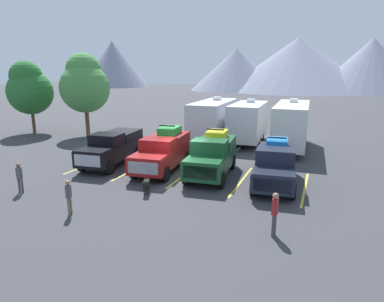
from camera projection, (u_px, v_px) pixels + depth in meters
The scene contains 20 objects.
ground_plane at pixel (180, 179), 19.17m from camera, with size 240.00×240.00×0.00m, color #38383D.
pickup_truck_a at pixel (113, 147), 21.93m from camera, with size 2.57×5.81×2.14m.
pickup_truck_b at pixel (163, 151), 20.68m from camera, with size 2.62×5.80×2.68m.
pickup_truck_c at pixel (212, 155), 19.57m from camera, with size 2.62×5.56×2.64m.
pickup_truck_d at pixel (275, 164), 18.05m from camera, with size 2.60×5.63×2.45m.
lot_stripe_a at pixel (93, 163), 22.42m from camera, with size 0.12×5.50×0.01m, color gold.
lot_stripe_b at pixel (137, 168), 21.21m from camera, with size 0.12×5.50×0.01m, color gold.
lot_stripe_c at pixel (186, 174), 19.99m from camera, with size 0.12×5.50×0.01m, color gold.
lot_stripe_d at pixel (242, 181), 18.78m from camera, with size 0.12×5.50×0.01m, color gold.
lot_stripe_e at pixel (305, 189), 17.57m from camera, with size 0.12×5.50×0.01m, color gold.
camper_trailer_a at pixel (213, 119), 28.76m from camera, with size 2.82×8.67×3.75m.
camper_trailer_b at pixel (248, 121), 27.79m from camera, with size 2.68×7.31×3.67m.
camper_trailer_c at pixel (291, 124), 25.78m from camera, with size 2.64×8.97×3.84m.
person_a at pixel (19, 176), 16.81m from camera, with size 0.33×0.23×1.55m.
person_b at pixel (69, 195), 14.27m from camera, with size 0.22×0.33×1.54m.
person_c at pixel (275, 211), 12.34m from camera, with size 0.23×0.38×1.71m.
dog at pixel (146, 184), 16.71m from camera, with size 0.56×0.98×0.77m.
tree_a at pixel (85, 84), 30.63m from camera, with size 4.50×4.50×7.58m.
tree_b at pixel (29, 88), 32.01m from camera, with size 4.24×4.24×6.92m.
mountain_ridge at pixel (296, 66), 96.48m from camera, with size 158.19×43.02×16.02m.
Camera 1 is at (7.37, -16.71, 6.08)m, focal length 31.33 mm.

